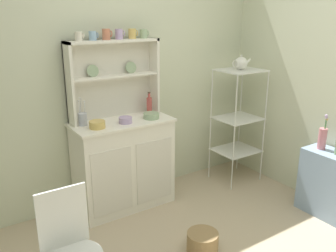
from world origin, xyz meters
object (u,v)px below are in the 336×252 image
at_px(floor_basket, 203,242).
at_px(porcelain_teapot, 241,63).
at_px(wire_chair, 69,244).
at_px(cup_cream_0, 79,36).
at_px(hutch_shelf_unit, 112,73).
at_px(hutch_cabinet, 124,163).
at_px(jam_bottle, 149,105).
at_px(bakers_rack, 238,113).
at_px(flower_vase, 323,138).
at_px(side_shelf_blue, 328,184).
at_px(utensil_jar, 83,119).
at_px(bowl_mixing_large, 97,125).

distance_m(floor_basket, porcelain_teapot, 1.88).
bearing_deg(wire_chair, cup_cream_0, 82.74).
height_order(hutch_shelf_unit, porcelain_teapot, hutch_shelf_unit).
distance_m(hutch_cabinet, wire_chair, 1.37).
distance_m(hutch_shelf_unit, jam_bottle, 0.49).
relative_size(hutch_cabinet, bakers_rack, 0.75).
height_order(cup_cream_0, flower_vase, cup_cream_0).
xyz_separation_m(bakers_rack, side_shelf_blue, (0.20, -1.03, -0.48)).
relative_size(hutch_cabinet, flower_vase, 2.79).
distance_m(utensil_jar, porcelain_teapot, 1.73).
bearing_deg(hutch_shelf_unit, side_shelf_blue, -41.58).
bearing_deg(bowl_mixing_large, hutch_cabinet, 14.98).
bearing_deg(bowl_mixing_large, cup_cream_0, 100.92).
relative_size(cup_cream_0, bowl_mixing_large, 0.56).
bearing_deg(wire_chair, bowl_mixing_large, 76.74).
distance_m(side_shelf_blue, wire_chair, 2.42).
distance_m(side_shelf_blue, utensil_jar, 2.35).
bearing_deg(wire_chair, utensil_jar, 83.31).
xyz_separation_m(hutch_shelf_unit, jam_bottle, (0.35, -0.08, -0.33)).
height_order(hutch_cabinet, flower_vase, flower_vase).
xyz_separation_m(hutch_cabinet, utensil_jar, (-0.35, 0.08, 0.48)).
bearing_deg(utensil_jar, cup_cream_0, 51.11).
distance_m(bowl_mixing_large, porcelain_teapot, 1.65).
relative_size(floor_basket, bowl_mixing_large, 1.81).
xyz_separation_m(cup_cream_0, utensil_jar, (-0.04, -0.04, -0.71)).
distance_m(hutch_cabinet, porcelain_teapot, 1.60).
xyz_separation_m(hutch_cabinet, flower_vase, (1.52, -1.07, 0.28)).
bearing_deg(cup_cream_0, jam_bottle, -3.13).
xyz_separation_m(side_shelf_blue, floor_basket, (-1.33, 0.19, -0.23)).
distance_m(porcelain_teapot, flower_vase, 1.11).
relative_size(wire_chair, jam_bottle, 3.89).
height_order(wire_chair, porcelain_teapot, porcelain_teapot).
distance_m(jam_bottle, flower_vase, 1.67).
xyz_separation_m(side_shelf_blue, porcelain_teapot, (-0.20, 1.03, 1.02)).
bearing_deg(bakers_rack, hutch_shelf_unit, 166.19).
bearing_deg(bowl_mixing_large, wire_chair, -122.11).
bearing_deg(jam_bottle, wire_chair, -137.40).
height_order(hutch_shelf_unit, side_shelf_blue, hutch_shelf_unit).
height_order(bakers_rack, bowl_mixing_large, bakers_rack).
distance_m(cup_cream_0, flower_vase, 2.37).
bearing_deg(bakers_rack, floor_basket, -143.66).
xyz_separation_m(hutch_shelf_unit, porcelain_teapot, (1.32, -0.33, 0.03)).
distance_m(bakers_rack, wire_chair, 2.39).
height_order(bakers_rack, cup_cream_0, cup_cream_0).
relative_size(wire_chair, porcelain_teapot, 3.76).
height_order(hutch_shelf_unit, cup_cream_0, cup_cream_0).
xyz_separation_m(bakers_rack, jam_bottle, (-0.98, 0.25, 0.17)).
xyz_separation_m(side_shelf_blue, bowl_mixing_large, (-1.80, 1.12, 0.60)).
xyz_separation_m(bowl_mixing_large, utensil_jar, (-0.07, 0.15, 0.03)).
distance_m(hutch_shelf_unit, side_shelf_blue, 2.26).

